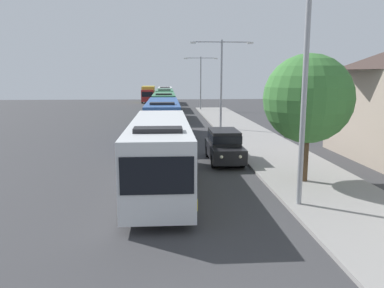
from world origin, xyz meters
The scene contains 11 objects.
bus_lead centered at (-1.30, 11.60, 1.69)m, with size 2.58×10.96×3.21m.
bus_second_in_line centered at (-1.30, 25.40, 1.69)m, with size 2.58×12.17×3.21m.
bus_middle centered at (-1.30, 39.54, 1.69)m, with size 2.58×11.23×3.21m.
bus_fourth_in_line centered at (-1.30, 52.81, 1.69)m, with size 2.58×11.04×3.21m.
bus_rear centered at (-1.30, 66.58, 1.69)m, with size 2.58×10.57×3.21m.
white_suv centered at (2.40, 16.76, 1.03)m, with size 1.86×4.83×1.90m.
box_truck_oncoming centered at (-4.60, 70.17, 1.71)m, with size 2.35×7.97×3.15m.
streetlamp_near centered at (4.10, 8.56, 5.11)m, with size 5.29×0.28×8.15m.
streetlamp_mid centered at (4.10, 30.20, 5.16)m, with size 5.83×0.28×8.18m.
streetlamp_far centered at (4.10, 51.83, 4.89)m, with size 5.01×0.28×7.77m.
roadside_tree centered at (5.47, 11.77, 4.01)m, with size 4.07×4.07×5.91m.
Camera 1 is at (-0.97, -5.21, 5.01)m, focal length 35.45 mm.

